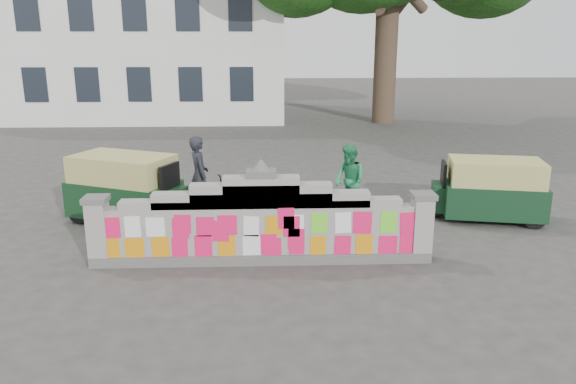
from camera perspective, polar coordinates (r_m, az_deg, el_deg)
name	(u,v)px	position (r m, az deg, el deg)	size (l,w,h in m)	color
ground	(262,262)	(10.77, -2.64, -7.11)	(100.00, 100.00, 0.00)	#383533
parapet_wall	(262,225)	(10.50, -2.69, -3.34)	(6.48, 0.44, 2.01)	#4C4C49
building	(134,40)	(32.71, -15.36, 14.71)	(16.00, 10.00, 8.90)	silver
cyclist_bike	(200,201)	(12.92, -8.90, -0.95)	(0.69, 1.99, 1.05)	black
cyclist_rider	(200,186)	(12.82, -8.97, 0.61)	(0.65, 0.42, 1.77)	black
pedestrian	(349,180)	(13.40, 6.25, 1.17)	(0.82, 0.64, 1.69)	#248752
rickshaw_left	(127,188)	(13.36, -16.08, 0.43)	(2.88, 2.16, 1.55)	#103218
rickshaw_right	(491,189)	(13.77, 19.92, 0.28)	(2.67, 1.63, 1.43)	#10311A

